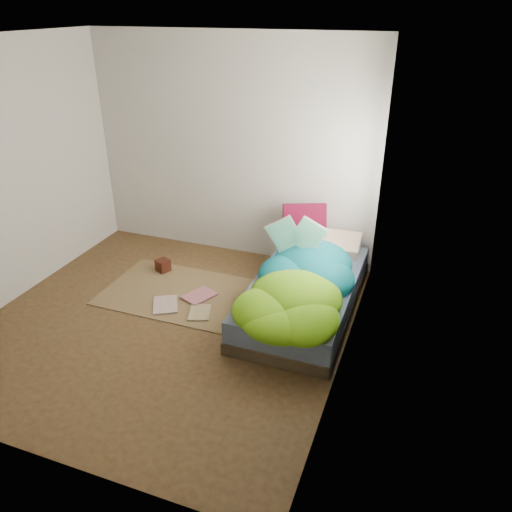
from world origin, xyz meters
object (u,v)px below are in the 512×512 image
at_px(floor_book_a, 153,306).
at_px(floor_book_b, 192,292).
at_px(wooden_box, 163,265).
at_px(pillow_magenta, 304,225).
at_px(open_book, 296,226).
at_px(bed, 304,295).

distance_m(floor_book_a, floor_book_b, 0.47).
bearing_deg(wooden_box, floor_book_a, -67.99).
bearing_deg(pillow_magenta, wooden_box, 179.79).
height_order(open_book, floor_book_a, open_book).
bearing_deg(floor_book_b, pillow_magenta, 68.36).
bearing_deg(floor_book_b, open_book, 41.96).
bearing_deg(floor_book_a, pillow_magenta, 17.98).
distance_m(wooden_box, floor_book_a, 0.79).
relative_size(pillow_magenta, open_book, 0.97).
height_order(open_book, floor_book_b, open_book).
bearing_deg(wooden_box, pillow_magenta, 21.45).
bearing_deg(bed, pillow_magenta, 106.40).
distance_m(bed, wooden_box, 1.78).
distance_m(pillow_magenta, floor_book_a, 1.90).
bearing_deg(pillow_magenta, bed, -95.26).
xyz_separation_m(wooden_box, floor_book_b, (0.55, -0.34, -0.05)).
xyz_separation_m(bed, floor_book_a, (-1.47, -0.53, -0.14)).
relative_size(wooden_box, floor_book_b, 0.42).
bearing_deg(bed, floor_book_a, -160.25).
xyz_separation_m(bed, pillow_magenta, (-0.24, 0.81, 0.41)).
bearing_deg(floor_book_a, bed, -9.44).
bearing_deg(open_book, floor_book_b, -175.67).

